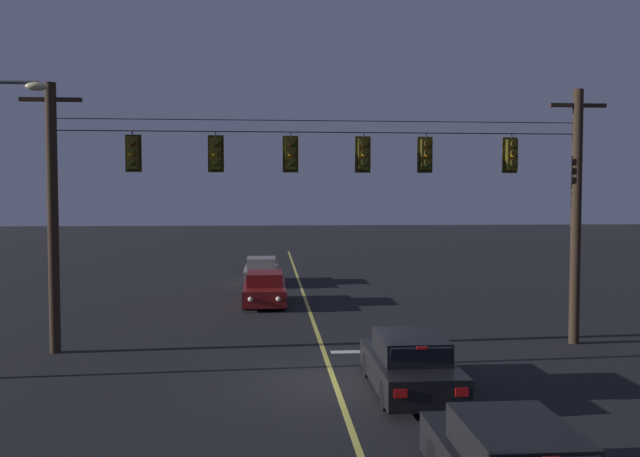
{
  "coord_description": "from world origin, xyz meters",
  "views": [
    {
      "loc": [
        -1.63,
        -16.31,
        4.69
      ],
      "look_at": [
        0.0,
        4.8,
        3.65
      ],
      "focal_mm": 36.98,
      "sensor_mm": 36.0,
      "label": 1
    }
  ],
  "objects_px": {
    "traffic_light_centre": "(291,154)",
    "car_waiting_near_lane": "(410,365)",
    "traffic_light_rightmost": "(426,154)",
    "traffic_light_leftmost": "(132,153)",
    "traffic_light_right_inner": "(364,154)",
    "car_oncoming_lead": "(265,289)",
    "traffic_light_far_right": "(512,155)",
    "traffic_light_left_inner": "(215,153)",
    "car_oncoming_trailing": "(261,271)"
  },
  "relations": [
    {
      "from": "traffic_light_centre",
      "to": "traffic_light_rightmost",
      "type": "height_order",
      "value": "same"
    },
    {
      "from": "car_waiting_near_lane",
      "to": "car_oncoming_lead",
      "type": "height_order",
      "value": "same"
    },
    {
      "from": "traffic_light_centre",
      "to": "traffic_light_left_inner",
      "type": "bearing_deg",
      "value": 180.0
    },
    {
      "from": "car_oncoming_lead",
      "to": "car_oncoming_trailing",
      "type": "xyz_separation_m",
      "value": [
        -0.23,
        6.89,
        0.0
      ]
    },
    {
      "from": "traffic_light_left_inner",
      "to": "traffic_light_far_right",
      "type": "xyz_separation_m",
      "value": [
        9.16,
        0.0,
        0.0
      ]
    },
    {
      "from": "traffic_light_leftmost",
      "to": "car_waiting_near_lane",
      "type": "height_order",
      "value": "traffic_light_leftmost"
    },
    {
      "from": "traffic_light_right_inner",
      "to": "traffic_light_rightmost",
      "type": "xyz_separation_m",
      "value": [
        1.95,
        0.0,
        0.0
      ]
    },
    {
      "from": "traffic_light_leftmost",
      "to": "traffic_light_centre",
      "type": "distance_m",
      "value": 4.72
    },
    {
      "from": "traffic_light_right_inner",
      "to": "car_waiting_near_lane",
      "type": "height_order",
      "value": "traffic_light_right_inner"
    },
    {
      "from": "traffic_light_left_inner",
      "to": "car_oncoming_lead",
      "type": "height_order",
      "value": "traffic_light_left_inner"
    },
    {
      "from": "traffic_light_right_inner",
      "to": "traffic_light_rightmost",
      "type": "height_order",
      "value": "same"
    },
    {
      "from": "traffic_light_leftmost",
      "to": "traffic_light_centre",
      "type": "relative_size",
      "value": 1.0
    },
    {
      "from": "traffic_light_left_inner",
      "to": "traffic_light_right_inner",
      "type": "bearing_deg",
      "value": 0.0
    },
    {
      "from": "car_oncoming_lead",
      "to": "car_oncoming_trailing",
      "type": "bearing_deg",
      "value": 91.89
    },
    {
      "from": "car_waiting_near_lane",
      "to": "traffic_light_right_inner",
      "type": "bearing_deg",
      "value": 95.54
    },
    {
      "from": "car_oncoming_lead",
      "to": "car_waiting_near_lane",
      "type": "bearing_deg",
      "value": -74.85
    },
    {
      "from": "traffic_light_left_inner",
      "to": "car_oncoming_trailing",
      "type": "bearing_deg",
      "value": 85.61
    },
    {
      "from": "traffic_light_leftmost",
      "to": "car_oncoming_lead",
      "type": "bearing_deg",
      "value": 65.37
    },
    {
      "from": "traffic_light_rightmost",
      "to": "car_waiting_near_lane",
      "type": "relative_size",
      "value": 0.28
    },
    {
      "from": "traffic_light_left_inner",
      "to": "car_oncoming_trailing",
      "type": "distance_m",
      "value": 16.26
    },
    {
      "from": "traffic_light_far_right",
      "to": "car_oncoming_lead",
      "type": "xyz_separation_m",
      "value": [
        -7.76,
        8.43,
        -5.34
      ]
    },
    {
      "from": "traffic_light_centre",
      "to": "car_waiting_near_lane",
      "type": "xyz_separation_m",
      "value": [
        2.69,
        -4.69,
        -5.34
      ]
    },
    {
      "from": "car_oncoming_trailing",
      "to": "traffic_light_leftmost",
      "type": "bearing_deg",
      "value": -103.36
    },
    {
      "from": "traffic_light_far_right",
      "to": "car_waiting_near_lane",
      "type": "xyz_separation_m",
      "value": [
        -4.21,
        -4.69,
        -5.34
      ]
    },
    {
      "from": "traffic_light_left_inner",
      "to": "traffic_light_centre",
      "type": "bearing_deg",
      "value": 0.0
    },
    {
      "from": "traffic_light_left_inner",
      "to": "traffic_light_right_inner",
      "type": "relative_size",
      "value": 1.0
    },
    {
      "from": "traffic_light_far_right",
      "to": "car_oncoming_lead",
      "type": "height_order",
      "value": "traffic_light_far_right"
    },
    {
      "from": "traffic_light_centre",
      "to": "car_oncoming_lead",
      "type": "bearing_deg",
      "value": 95.84
    },
    {
      "from": "traffic_light_rightmost",
      "to": "traffic_light_leftmost",
      "type": "bearing_deg",
      "value": 180.0
    },
    {
      "from": "traffic_light_left_inner",
      "to": "traffic_light_far_right",
      "type": "distance_m",
      "value": 9.16
    },
    {
      "from": "traffic_light_far_right",
      "to": "car_oncoming_lead",
      "type": "distance_m",
      "value": 12.64
    },
    {
      "from": "traffic_light_rightmost",
      "to": "car_oncoming_lead",
      "type": "relative_size",
      "value": 0.28
    },
    {
      "from": "traffic_light_left_inner",
      "to": "traffic_light_centre",
      "type": "xyz_separation_m",
      "value": [
        2.27,
        0.0,
        0.0
      ]
    },
    {
      "from": "traffic_light_rightmost",
      "to": "car_oncoming_lead",
      "type": "xyz_separation_m",
      "value": [
        -5.05,
        8.43,
        -5.34
      ]
    },
    {
      "from": "traffic_light_right_inner",
      "to": "traffic_light_rightmost",
      "type": "relative_size",
      "value": 1.0
    },
    {
      "from": "traffic_light_leftmost",
      "to": "traffic_light_far_right",
      "type": "xyz_separation_m",
      "value": [
        11.62,
        0.0,
        0.0
      ]
    },
    {
      "from": "car_oncoming_trailing",
      "to": "car_oncoming_lead",
      "type": "bearing_deg",
      "value": -88.11
    },
    {
      "from": "car_waiting_near_lane",
      "to": "traffic_light_centre",
      "type": "bearing_deg",
      "value": 119.83
    },
    {
      "from": "traffic_light_far_right",
      "to": "car_waiting_near_lane",
      "type": "relative_size",
      "value": 0.28
    },
    {
      "from": "traffic_light_centre",
      "to": "traffic_light_right_inner",
      "type": "distance_m",
      "value": 2.24
    },
    {
      "from": "car_oncoming_trailing",
      "to": "traffic_light_right_inner",
      "type": "bearing_deg",
      "value": -77.75
    },
    {
      "from": "traffic_light_centre",
      "to": "traffic_light_right_inner",
      "type": "height_order",
      "value": "same"
    },
    {
      "from": "traffic_light_leftmost",
      "to": "traffic_light_centre",
      "type": "bearing_deg",
      "value": 0.0
    },
    {
      "from": "traffic_light_centre",
      "to": "traffic_light_rightmost",
      "type": "relative_size",
      "value": 1.0
    },
    {
      "from": "traffic_light_centre",
      "to": "traffic_light_far_right",
      "type": "xyz_separation_m",
      "value": [
        6.9,
        0.0,
        0.0
      ]
    },
    {
      "from": "traffic_light_right_inner",
      "to": "car_oncoming_trailing",
      "type": "height_order",
      "value": "traffic_light_right_inner"
    },
    {
      "from": "traffic_light_centre",
      "to": "traffic_light_leftmost",
      "type": "bearing_deg",
      "value": 180.0
    },
    {
      "from": "traffic_light_left_inner",
      "to": "traffic_light_right_inner",
      "type": "height_order",
      "value": "same"
    },
    {
      "from": "traffic_light_far_right",
      "to": "traffic_light_right_inner",
      "type": "bearing_deg",
      "value": 180.0
    },
    {
      "from": "car_waiting_near_lane",
      "to": "car_oncoming_trailing",
      "type": "distance_m",
      "value": 20.36
    }
  ]
}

